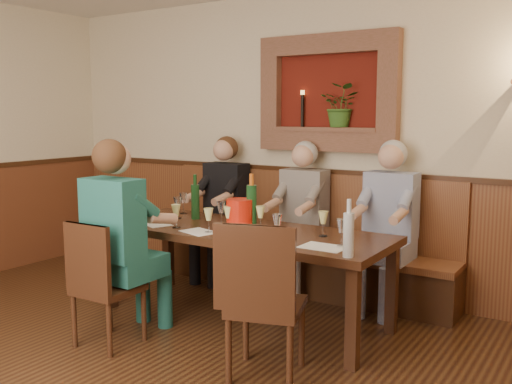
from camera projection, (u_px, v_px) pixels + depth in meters
room_shell at (35, 69)px, 2.86m from camera, size 6.04×6.04×2.82m
wainscoting at (48, 318)px, 3.04m from camera, size 6.02×6.02×1.15m
wall_niche at (331, 98)px, 5.19m from camera, size 1.36×0.30×1.06m
dining_table at (242, 238)px, 4.57m from camera, size 2.40×0.90×0.75m
bench at (298, 256)px, 5.40m from camera, size 3.00×0.45×1.11m
chair_near_left at (107, 309)px, 4.11m from camera, size 0.42×0.42×0.92m
chair_near_right at (266, 332)px, 3.61m from camera, size 0.56×0.56×1.01m
person_bench_left at (221, 221)px, 5.71m from camera, size 0.43×0.52×1.44m
person_bench_mid at (299, 232)px, 5.24m from camera, size 0.42×0.51×1.42m
person_bench_right at (386, 241)px, 4.79m from camera, size 0.43×0.53×1.45m
person_chair_front at (124, 256)px, 4.21m from camera, size 0.45×0.55×1.49m
spittoon_bucket at (240, 214)px, 4.54m from camera, size 0.28×0.28×0.24m
wine_bottle_green_a at (252, 206)px, 4.54m from camera, size 0.10×0.10×0.44m
wine_bottle_green_b at (195, 201)px, 4.96m from camera, size 0.09×0.09×0.39m
water_bottle at (349, 234)px, 3.65m from camera, size 0.09×0.09×0.38m
tasting_sheet_a at (157, 224)px, 4.74m from camera, size 0.32×0.28×0.00m
tasting_sheet_b at (240, 234)px, 4.34m from camera, size 0.31×0.24×0.00m
tasting_sheet_c at (323, 247)px, 3.93m from camera, size 0.31×0.23×0.00m
tasting_sheet_d at (199, 232)px, 4.44m from camera, size 0.33×0.27×0.00m
wine_glass_0 at (132, 209)px, 4.91m from camera, size 0.08×0.08×0.19m
wine_glass_1 at (178, 208)px, 4.99m from camera, size 0.08×0.08×0.19m
wine_glass_2 at (176, 216)px, 4.59m from camera, size 0.08×0.08×0.19m
wine_glass_3 at (221, 213)px, 4.72m from camera, size 0.08×0.08×0.19m
wine_glass_4 at (228, 218)px, 4.50m from camera, size 0.08×0.08×0.19m
wine_glass_5 at (260, 218)px, 4.51m from camera, size 0.08×0.08×0.19m
wine_glass_6 at (277, 227)px, 4.15m from camera, size 0.08×0.08×0.19m
wine_glass_7 at (323, 224)px, 4.27m from camera, size 0.08×0.08×0.19m
wine_glass_8 at (341, 233)px, 3.96m from camera, size 0.08×0.08×0.19m
wine_glass_9 at (209, 220)px, 4.40m from camera, size 0.08×0.08×0.19m
wine_glass_10 at (183, 203)px, 5.25m from camera, size 0.08×0.08×0.19m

